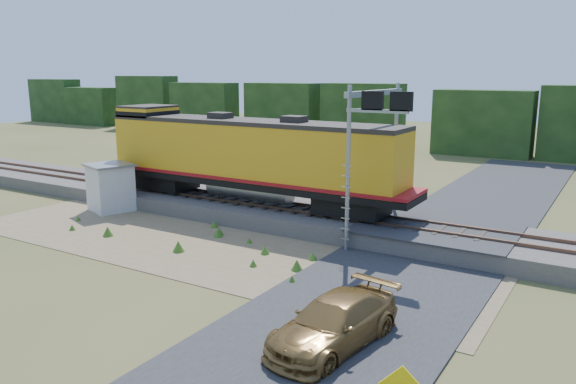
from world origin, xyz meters
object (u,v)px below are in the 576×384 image
Objects in this scene: locomotive at (245,155)px; car at (334,323)px; signal_gantry at (377,125)px; shed at (111,187)px.

car is (11.06, -10.98, -2.66)m from locomotive.
signal_gantry is 1.48× the size of car.
locomotive is 15.81m from car.
shed is at bearing -170.76° from signal_gantry.
locomotive is 2.60× the size of signal_gantry.
car is at bearing -72.93° from signal_gantry.
signal_gantry reaches higher than locomotive.
locomotive is at bearing 42.18° from shed.
car is (18.26, -7.86, -0.67)m from shed.
car is at bearing -4.59° from shed.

